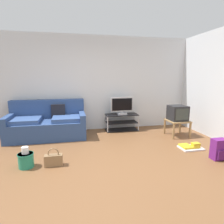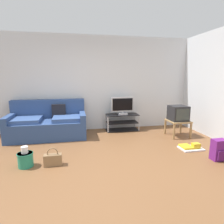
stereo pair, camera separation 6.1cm
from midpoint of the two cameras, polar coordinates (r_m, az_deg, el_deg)
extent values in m
cube|color=brown|center=(3.46, -2.73, -16.29)|extent=(9.00, 9.80, 0.02)
cube|color=silver|center=(5.52, -6.63, 8.52)|extent=(9.00, 0.10, 2.70)
cube|color=silver|center=(5.23, 31.00, 6.93)|extent=(0.10, 3.60, 2.70)
cube|color=navy|center=(5.14, -18.58, -4.90)|extent=(1.92, 0.93, 0.45)
cube|color=navy|center=(5.39, -18.39, 0.99)|extent=(1.92, 0.20, 0.50)
cube|color=navy|center=(5.26, -28.44, -1.78)|extent=(0.14, 0.93, 0.18)
cube|color=navy|center=(5.02, -8.67, -1.12)|extent=(0.14, 0.93, 0.18)
cube|color=#365289|center=(5.11, -24.72, -2.24)|extent=(0.77, 0.65, 0.10)
cube|color=#365289|center=(4.97, -12.80, -1.87)|extent=(0.77, 0.65, 0.10)
cube|color=black|center=(5.25, -15.56, 0.36)|extent=(0.36, 0.13, 0.36)
cube|color=black|center=(5.46, 3.43, -0.79)|extent=(0.94, 0.42, 0.02)
cube|color=black|center=(5.51, 3.41, -3.13)|extent=(0.90, 0.41, 0.02)
cube|color=black|center=(5.57, 3.38, -5.41)|extent=(0.94, 0.42, 0.02)
cylinder|color=#B7B7BC|center=(5.23, -0.88, -3.87)|extent=(0.03, 0.03, 0.48)
cylinder|color=#B7B7BC|center=(5.46, 8.55, -3.36)|extent=(0.03, 0.03, 0.48)
cylinder|color=#B7B7BC|center=(5.61, -1.60, -2.87)|extent=(0.03, 0.03, 0.48)
cylinder|color=#B7B7BC|center=(5.82, 7.26, -2.44)|extent=(0.03, 0.03, 0.48)
cube|color=#B2B2B7|center=(5.44, 3.49, -0.48)|extent=(0.26, 0.22, 0.05)
cube|color=#B2B2B7|center=(5.43, 3.50, -0.02)|extent=(0.05, 0.04, 0.04)
cube|color=#B2B2B7|center=(5.39, 3.52, 2.34)|extent=(0.65, 0.04, 0.41)
cube|color=black|center=(5.37, 3.59, 2.30)|extent=(0.59, 0.01, 0.35)
cube|color=#9E7A4C|center=(5.23, 19.79, -2.58)|extent=(0.53, 0.53, 0.03)
cube|color=#9E7A4C|center=(4.97, 18.68, -5.73)|extent=(0.04, 0.04, 0.40)
cube|color=#9E7A4C|center=(5.21, 23.16, -5.28)|extent=(0.04, 0.04, 0.40)
cube|color=#9E7A4C|center=(5.36, 16.23, -4.39)|extent=(0.04, 0.04, 0.40)
cube|color=#9E7A4C|center=(5.59, 20.49, -4.04)|extent=(0.04, 0.04, 0.40)
cube|color=#232326|center=(5.20, 19.82, -0.30)|extent=(0.44, 0.41, 0.39)
cube|color=#333833|center=(5.03, 21.04, -0.76)|extent=(0.36, 0.01, 0.30)
cube|color=#661E70|center=(4.15, 30.20, -9.91)|extent=(0.27, 0.17, 0.40)
cube|color=#4C1654|center=(4.11, 31.05, -11.30)|extent=(0.21, 0.04, 0.18)
cylinder|color=#4C1654|center=(4.17, 28.46, -9.34)|extent=(0.04, 0.04, 0.32)
cylinder|color=#4C1654|center=(4.27, 30.05, -9.06)|extent=(0.04, 0.04, 0.32)
cube|color=olive|center=(3.59, -17.07, -13.77)|extent=(0.31, 0.13, 0.20)
torus|color=olive|center=(3.54, -17.19, -11.81)|extent=(0.19, 0.02, 0.19)
cylinder|color=#238466|center=(3.70, -24.41, -13.13)|extent=(0.25, 0.25, 0.25)
cylinder|color=#238466|center=(3.65, -24.56, -11.45)|extent=(0.27, 0.27, 0.02)
cylinder|color=white|center=(3.63, -24.63, -10.57)|extent=(0.11, 0.11, 0.14)
cube|color=silver|center=(4.52, 23.26, -10.14)|extent=(0.48, 0.34, 0.03)
cube|color=gold|center=(4.52, 24.54, -9.33)|extent=(0.16, 0.12, 0.11)
cube|color=gold|center=(4.49, 22.02, -9.75)|extent=(0.22, 0.28, 0.04)
camera|label=1|loc=(0.03, -89.60, 0.08)|focal=30.01mm
camera|label=2|loc=(0.03, 90.40, -0.08)|focal=30.01mm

